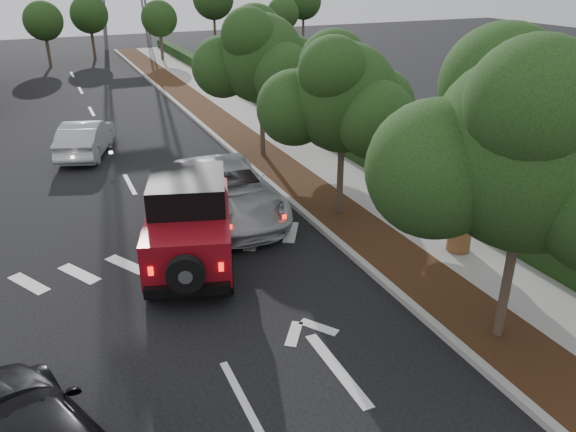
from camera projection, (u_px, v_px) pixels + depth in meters
ground at (242, 398)px, 10.34m from camera, size 120.00×120.00×0.00m
curb at (249, 165)px, 22.00m from camera, size 0.20×70.00×0.15m
planting_strip at (272, 162)px, 22.38m from camera, size 1.80×70.00×0.12m
sidewalk at (315, 156)px, 23.09m from camera, size 2.00×70.00×0.12m
hedge at (345, 144)px, 23.47m from camera, size 0.80×70.00×0.80m
transmission_tower at (129, 49)px, 52.51m from camera, size 7.00×4.00×28.00m
street_tree_near at (496, 338)px, 12.00m from camera, size 3.80×3.80×5.92m
street_tree_mid at (339, 215)px, 17.83m from camera, size 3.20×3.20×5.32m
street_tree_far at (263, 157)px, 23.24m from camera, size 3.40×3.40×5.62m
red_jeep at (190, 220)px, 14.60m from camera, size 3.20×4.86×2.38m
silver_suv_ahead at (228, 191)px, 17.55m from camera, size 2.98×5.98×1.63m
silver_sedan_oncoming at (85, 138)px, 23.18m from camera, size 2.84×4.67×1.45m
terracotta_planter at (461, 223)px, 15.10m from camera, size 0.79×0.79×1.37m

